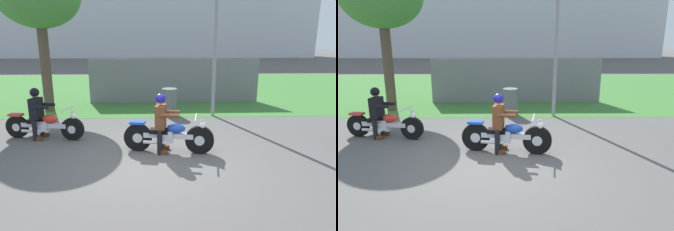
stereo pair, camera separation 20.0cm
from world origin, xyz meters
The scene contains 10 objects.
ground centered at (0.00, 0.00, 0.00)m, with size 120.00×120.00×0.00m, color #565451.
grass_verge centered at (0.00, 9.89, 0.00)m, with size 60.00×12.00×0.01m, color #3D7533.
stadium_facade centered at (-5.93, 37.32, 6.47)m, with size 53.85×8.00×12.95m, color silver.
motorcycle_lead centered at (0.45, 0.74, 0.40)m, with size 2.14×0.69×0.89m.
rider_lead centered at (0.28, 0.77, 0.83)m, with size 0.60×0.52×1.42m.
motorcycle_follow centered at (-2.83, 1.84, 0.38)m, with size 2.18×0.71×0.86m.
rider_follow centered at (-2.99, 1.88, 0.81)m, with size 0.60×0.52×1.39m.
streetlight_pole centered at (2.25, 4.11, 3.57)m, with size 0.96×0.20×5.71m.
trash_can centered at (0.64, 4.32, 0.47)m, with size 0.53×0.53×0.93m, color #595E5B.
fence_segment centered at (0.94, 6.39, 0.90)m, with size 7.00×0.06×1.80m, color slate.
Camera 2 is at (0.35, -6.05, 2.68)m, focal length 32.34 mm.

